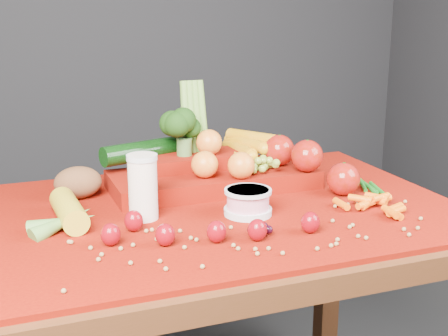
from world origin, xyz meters
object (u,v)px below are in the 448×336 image
object	(u,v)px
table	(227,249)
produce_mound	(223,164)
milk_glass	(143,185)
yogurt_bowl	(248,201)

from	to	relation	value
table	produce_mound	world-z (taller)	produce_mound
milk_glass	produce_mound	distance (m)	0.30
table	milk_glass	world-z (taller)	milk_glass
table	yogurt_bowl	bearing A→B (deg)	-71.28
table	milk_glass	xyz separation A→B (m)	(-0.20, -0.01, 0.19)
table	produce_mound	bearing A→B (deg)	72.63
produce_mound	yogurt_bowl	bearing A→B (deg)	-96.27
milk_glass	produce_mound	world-z (taller)	produce_mound
produce_mound	table	bearing A→B (deg)	-107.37
milk_glass	table	bearing A→B (deg)	3.37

